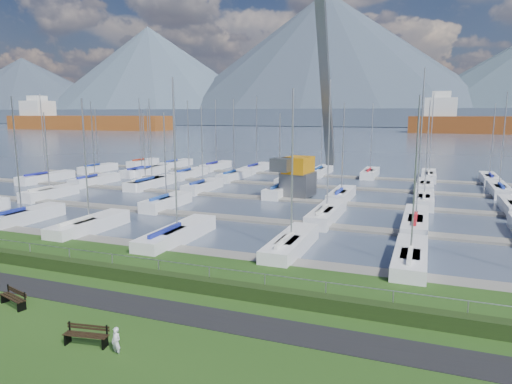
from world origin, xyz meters
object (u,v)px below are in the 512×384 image
at_px(bench_left, 14,298).
at_px(crane, 305,146).
at_px(bench_right, 87,335).
at_px(person, 116,339).

relative_size(bench_left, crane, 0.08).
bearing_deg(crane, bench_right, -80.94).
relative_size(bench_left, person, 1.57).
height_order(person, crane, crane).
relative_size(person, crane, 0.05).
distance_m(bench_left, crane, 35.29).
xyz_separation_m(bench_left, bench_right, (5.70, -1.72, 0.00)).
distance_m(bench_left, person, 7.39).
relative_size(bench_right, crane, 0.08).
xyz_separation_m(bench_right, person, (1.46, -0.10, 0.17)).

